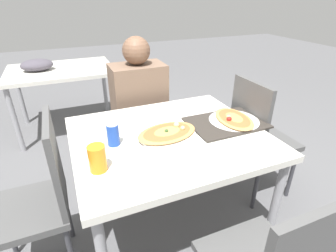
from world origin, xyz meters
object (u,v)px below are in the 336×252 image
(chair_side_right, at_px, (258,134))
(drink_glass, at_px, (97,158))
(person_seated, at_px, (139,97))
(pizza_main, at_px, (167,133))
(pizza_second, at_px, (234,120))
(chair_side_left, at_px, (40,196))
(chair_far_seated, at_px, (136,111))
(soda_can, at_px, (113,135))
(dining_table, at_px, (169,145))

(chair_side_right, distance_m, drink_glass, 1.23)
(person_seated, bearing_deg, pizza_main, 86.30)
(pizza_main, bearing_deg, pizza_second, 0.57)
(chair_side_left, height_order, person_seated, person_seated)
(chair_side_right, bearing_deg, pizza_main, -84.29)
(chair_far_seated, bearing_deg, person_seated, 90.00)
(soda_can, bearing_deg, pizza_main, -5.05)
(chair_side_left, bearing_deg, dining_table, -88.16)
(pizza_main, bearing_deg, dining_table, 36.22)
(drink_glass, height_order, pizza_second, drink_glass)
(person_seated, xyz_separation_m, pizza_second, (0.42, -0.70, 0.04))
(chair_side_right, relative_size, pizza_second, 2.58)
(pizza_second, bearing_deg, person_seated, 120.91)
(dining_table, distance_m, drink_glass, 0.50)
(chair_side_right, xyz_separation_m, soda_can, (-1.06, -0.05, 0.26))
(chair_side_right, height_order, pizza_main, chair_side_right)
(chair_far_seated, relative_size, chair_side_left, 1.00)
(soda_can, bearing_deg, person_seated, 62.59)
(chair_far_seated, height_order, pizza_second, chair_far_seated)
(dining_table, distance_m, chair_side_left, 0.75)
(chair_far_seated, distance_m, drink_glass, 1.13)
(chair_side_right, xyz_separation_m, person_seated, (-0.71, 0.63, 0.17))
(chair_side_left, xyz_separation_m, soda_can, (0.42, 0.04, 0.26))
(chair_far_seated, bearing_deg, soda_can, 66.18)
(dining_table, bearing_deg, person_seated, 87.72)
(chair_far_seated, distance_m, person_seated, 0.21)
(person_seated, bearing_deg, chair_side_right, 138.53)
(chair_far_seated, height_order, chair_side_right, same)
(dining_table, bearing_deg, drink_glass, -156.96)
(soda_can, bearing_deg, dining_table, -2.45)
(chair_side_left, bearing_deg, chair_far_seated, -42.61)
(chair_far_seated, height_order, person_seated, person_seated)
(dining_table, height_order, drink_glass, drink_glass)
(chair_far_seated, relative_size, chair_side_right, 1.00)
(person_seated, relative_size, pizza_second, 3.21)
(chair_far_seated, distance_m, soda_can, 0.91)
(chair_side_left, relative_size, soda_can, 7.60)
(pizza_main, relative_size, pizza_second, 1.09)
(chair_side_left, height_order, chair_side_right, same)
(chair_side_right, distance_m, pizza_second, 0.37)
(person_seated, distance_m, soda_can, 0.77)
(chair_side_right, bearing_deg, drink_glass, -78.05)
(chair_far_seated, distance_m, pizza_main, 0.85)
(pizza_main, distance_m, soda_can, 0.31)
(dining_table, relative_size, soda_can, 8.88)
(soda_can, bearing_deg, pizza_second, -1.66)
(chair_side_left, xyz_separation_m, person_seated, (0.77, 0.72, 0.17))
(soda_can, bearing_deg, chair_far_seated, 66.18)
(chair_far_seated, relative_size, person_seated, 0.80)
(drink_glass, bearing_deg, dining_table, 23.04)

